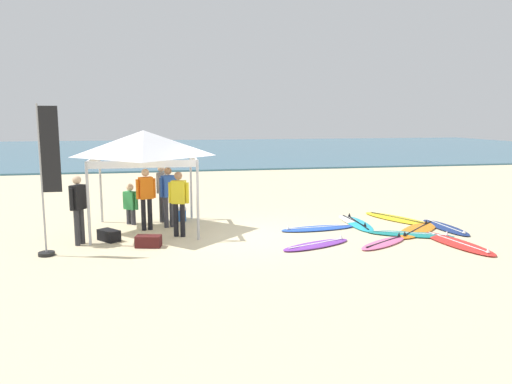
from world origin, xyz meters
name	(u,v)px	position (x,y,z in m)	size (l,w,h in m)	color
ground_plane	(243,236)	(0.00, 0.00, 0.00)	(80.00, 80.00, 0.00)	beige
sea	(182,150)	(0.00, 33.48, 0.05)	(80.00, 36.00, 0.10)	#386B84
canopy_tent	(144,144)	(-2.50, 1.19, 2.39)	(2.77, 2.77, 2.75)	#B7B7BC
surfboard_teal	(410,234)	(4.36, -0.80, 0.04)	(2.25, 1.52, 0.19)	#19847F
surfboard_blue	(317,228)	(2.16, 0.35, 0.04)	(2.21, 0.80, 0.19)	blue
surfboard_yellow	(398,219)	(4.96, 1.09, 0.04)	(1.62, 2.54, 0.19)	yellow
surfboard_purple	(317,245)	(1.59, -1.34, 0.04)	(2.04, 1.25, 0.19)	purple
surfboard_white	(354,222)	(3.49, 0.96, 0.04)	(0.56, 1.91, 0.19)	white
surfboard_pink	(384,243)	(3.27, -1.50, 0.04)	(1.78, 1.40, 0.19)	pink
surfboard_navy	(445,227)	(5.73, -0.25, 0.04)	(0.60, 2.10, 0.19)	navy
surfboard_cyan	(358,224)	(3.51, 0.69, 0.04)	(0.74, 2.13, 0.19)	#23B2CC
surfboard_orange	(418,229)	(4.85, -0.33, 0.04)	(2.37, 2.23, 0.19)	orange
surfboard_red	(457,243)	(5.03, -1.86, 0.04)	(0.98, 2.55, 0.19)	red
person_grey	(162,189)	(-2.06, 2.23, 0.99)	(0.30, 0.54, 1.71)	#2D2D33
person_orange	(146,195)	(-2.49, 1.20, 0.99)	(0.53, 0.32, 1.71)	black
person_yellow	(179,199)	(-1.64, 0.28, 0.99)	(0.53, 0.32, 1.71)	black
person_black	(78,205)	(-4.07, -0.07, 0.99)	(0.37, 0.49, 1.71)	#2D2D33
person_blue	(168,193)	(-1.88, 1.45, 0.99)	(0.50, 0.36, 1.71)	#383842
person_green	(130,202)	(-2.96, 2.04, 0.66)	(0.45, 0.40, 1.20)	#383842
banner_flag	(47,187)	(-4.56, -0.94, 1.57)	(0.60, 0.36, 3.40)	#99999E
gear_bag_near_tent	(148,241)	(-2.42, -0.63, 0.14)	(0.60, 0.32, 0.28)	#4C1919
gear_bag_by_pole	(109,235)	(-3.41, 0.18, 0.14)	(0.60, 0.32, 0.28)	black
cooler_box	(178,214)	(-1.61, 2.28, 0.20)	(0.50, 0.36, 0.39)	#2D60B7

